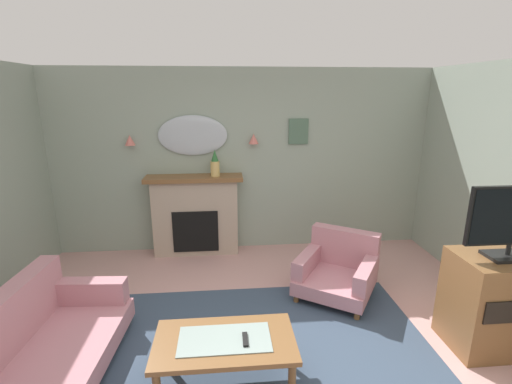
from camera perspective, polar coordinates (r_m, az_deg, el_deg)
name	(u,v)px	position (r m, az deg, el deg)	size (l,w,h in m)	color
floor	(263,382)	(3.43, 1.15, -27.64)	(6.42, 6.38, 0.10)	#C6938E
wall_back	(243,161)	(5.33, -2.06, 4.83)	(6.42, 0.10, 2.63)	#93A393
patterned_rug	(261,359)	(3.55, 0.76, -24.79)	(3.20, 2.40, 0.01)	#38475B
fireplace	(196,216)	(5.32, -9.45, -3.72)	(1.36, 0.36, 1.16)	tan
mantel_vase_right	(215,164)	(5.08, -6.46, 4.31)	(0.13, 0.13, 0.37)	tan
wall_mirror	(193,135)	(5.20, -9.90, 8.74)	(0.96, 0.06, 0.56)	#B2BCC6
wall_sconce_left	(130,140)	(5.30, -19.20, 7.69)	(0.14, 0.14, 0.14)	#D17066
wall_sconce_right	(254,139)	(5.16, -0.37, 8.36)	(0.14, 0.14, 0.14)	#D17066
framed_picture	(298,131)	(5.31, 6.67, 9.42)	(0.28, 0.03, 0.36)	#4C6B56
coffee_table	(225,346)	(3.09, -4.91, -22.90)	(1.10, 0.60, 0.45)	brown
tv_remote	(245,340)	(3.02, -1.70, -22.16)	(0.04, 0.16, 0.02)	black
floral_couch	(32,353)	(3.57, -31.70, -20.73)	(0.98, 1.77, 0.76)	#B77A84
armchair_by_coffee_table	(338,269)	(4.44, 12.77, -11.64)	(1.12, 1.13, 0.71)	#B77A84
tv_cabinet	(496,302)	(4.09, 33.53, -14.18)	(0.80, 0.57, 0.90)	brown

